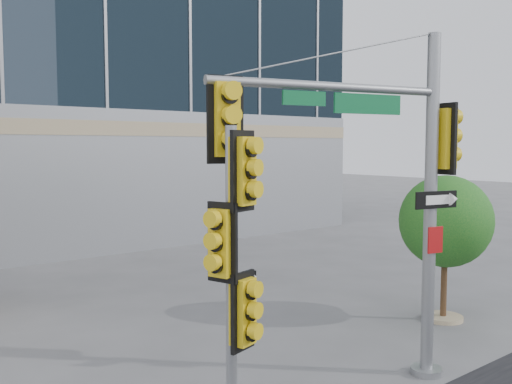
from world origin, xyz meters
TOP-DOWN VIEW (x-y plane):
  - ground at (0.00, 0.00)m, footprint 120.00×120.00m
  - main_signal_pole at (0.31, -1.24)m, footprint 5.05×1.57m
  - secondary_signal_pole at (-2.96, -1.12)m, footprint 0.89×0.64m
  - street_tree at (4.89, 0.30)m, footprint 2.41×2.35m

SIDE VIEW (x-z plane):
  - ground at x=0.00m, z-range 0.00..0.00m
  - street_tree at x=4.89m, z-range 0.59..4.34m
  - secondary_signal_pole at x=-2.96m, z-range 0.42..5.22m
  - main_signal_pole at x=0.31m, z-range 0.79..7.40m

